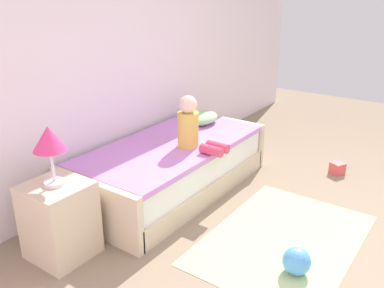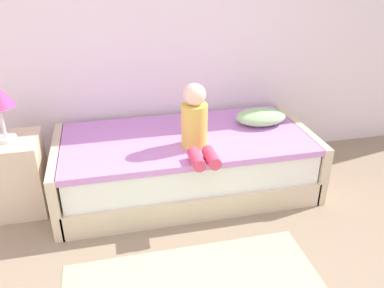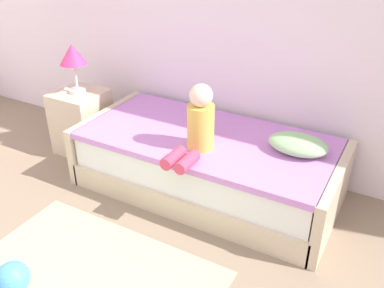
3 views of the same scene
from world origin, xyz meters
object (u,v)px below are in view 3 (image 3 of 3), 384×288
nightstand (82,122)px  pillow (298,144)px  child_figure (198,125)px  toy_ball (13,278)px  table_lamp (73,57)px  bed (207,164)px

nightstand → pillow: 2.06m
child_figure → pillow: (0.66, 0.33, -0.14)m
pillow → toy_ball: size_ratio=2.14×
table_lamp → bed: bearing=-0.9°
bed → table_lamp: table_lamp is taller
nightstand → toy_ball: size_ratio=2.91×
nightstand → child_figure: child_figure is taller
nightstand → table_lamp: 0.64m
nightstand → table_lamp: size_ratio=1.33×
bed → toy_ball: bearing=-108.9°
child_figure → toy_ball: bearing=-113.2°
nightstand → pillow: bearing=2.2°
nightstand → pillow: pillow is taller
table_lamp → child_figure: size_ratio=0.88×
toy_ball → pillow: bearing=53.4°
nightstand → table_lamp: bearing=116.6°
child_figure → bed: bearing=98.5°
table_lamp → pillow: (2.04, 0.08, -0.37)m
table_lamp → nightstand: bearing=-63.4°
bed → table_lamp: bearing=179.1°
child_figure → toy_ball: size_ratio=2.48×
toy_ball → child_figure: bearing=66.8°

